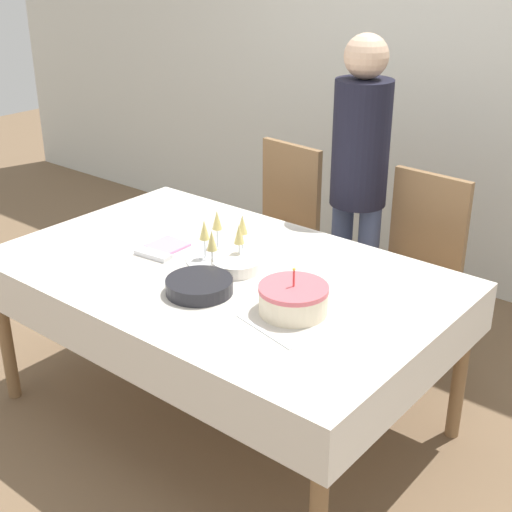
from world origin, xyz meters
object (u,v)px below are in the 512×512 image
(dining_chair_far_right, at_px, (413,266))
(person_standing, at_px, (359,168))
(birthday_cake, at_px, (293,299))
(plate_stack_dessert, at_px, (236,264))
(champagne_tray, at_px, (224,243))
(plate_stack_main, at_px, (199,286))
(dining_chair_far_left, at_px, (277,225))

(dining_chair_far_right, height_order, person_standing, person_standing)
(birthday_cake, distance_m, person_standing, 1.13)
(plate_stack_dessert, relative_size, person_standing, 0.13)
(champagne_tray, distance_m, person_standing, 0.89)
(birthday_cake, height_order, person_standing, person_standing)
(dining_chair_far_right, relative_size, plate_stack_main, 3.74)
(dining_chair_far_left, bearing_deg, person_standing, 3.31)
(dining_chair_far_left, distance_m, person_standing, 0.64)
(plate_stack_main, xyz_separation_m, person_standing, (-0.01, 1.16, 0.20))
(birthday_cake, xyz_separation_m, plate_stack_dessert, (-0.40, 0.14, -0.03))
(plate_stack_main, distance_m, plate_stack_dessert, 0.25)
(champagne_tray, bearing_deg, dining_chair_far_left, 112.95)
(champagne_tray, bearing_deg, dining_chair_far_right, 60.25)
(champagne_tray, relative_size, plate_stack_dessert, 1.58)
(plate_stack_dessert, height_order, person_standing, person_standing)
(dining_chair_far_right, bearing_deg, plate_stack_main, -106.98)
(dining_chair_far_right, bearing_deg, person_standing, 175.49)
(birthday_cake, xyz_separation_m, person_standing, (-0.38, 1.05, 0.17))
(birthday_cake, height_order, champagne_tray, same)
(dining_chair_far_right, xyz_separation_m, plate_stack_dessert, (-0.37, -0.88, 0.22))
(birthday_cake, bearing_deg, champagne_tray, 159.60)
(dining_chair_far_left, relative_size, dining_chair_far_right, 1.00)
(dining_chair_far_left, height_order, plate_stack_dessert, dining_chair_far_left)
(dining_chair_far_right, height_order, plate_stack_main, dining_chair_far_right)
(plate_stack_dessert, bearing_deg, plate_stack_main, -84.69)
(birthday_cake, height_order, plate_stack_dessert, birthday_cake)
(dining_chair_far_left, distance_m, champagne_tray, 0.95)
(champagne_tray, xyz_separation_m, plate_stack_main, (0.13, -0.29, -0.05))
(plate_stack_main, height_order, plate_stack_dessert, plate_stack_main)
(dining_chair_far_left, distance_m, dining_chair_far_right, 0.83)
(plate_stack_dessert, bearing_deg, dining_chair_far_left, 117.75)
(dining_chair_far_left, bearing_deg, champagne_tray, -67.05)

